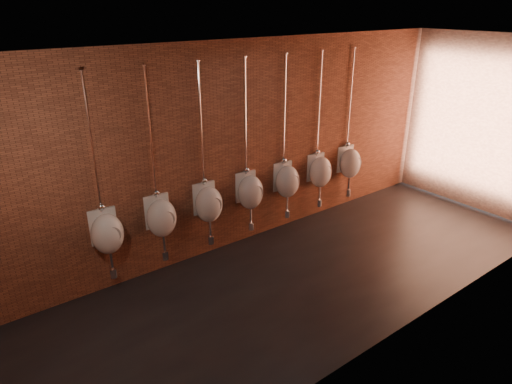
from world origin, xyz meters
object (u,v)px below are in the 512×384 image
Objects in this scene: urinal_0 at (107,233)px; urinal_4 at (287,181)px; urinal_6 at (350,162)px; urinal_1 at (161,217)px; urinal_2 at (209,203)px; urinal_5 at (320,171)px; urinal_3 at (250,191)px.

urinal_0 is 3.08m from urinal_4.
urinal_0 is 4.62m from urinal_6.
urinal_1 is 2.31m from urinal_4.
urinal_4 is at bearing 0.00° from urinal_1.
urinal_2 and urinal_5 have the same top height.
urinal_1 is 1.54m from urinal_3.
urinal_3 is 1.00× the size of urinal_4.
urinal_2 and urinal_4 have the same top height.
urinal_0 is 1.00× the size of urinal_4.
urinal_1 is 3.08m from urinal_5.
urinal_6 is (2.31, 0.00, 0.00)m from urinal_3.
urinal_1 is 1.00× the size of urinal_6.
urinal_3 and urinal_4 have the same top height.
urinal_0 is at bearing 180.00° from urinal_6.
urinal_1 is 1.00× the size of urinal_4.
urinal_1 is at bearing 180.00° from urinal_6.
urinal_0 is 2.31m from urinal_3.
urinal_6 is at bearing 0.00° from urinal_2.
urinal_6 is (1.54, 0.00, 0.00)m from urinal_4.
urinal_5 is (3.85, 0.00, 0.00)m from urinal_0.
urinal_1 and urinal_4 have the same top height.
urinal_6 is at bearing 0.00° from urinal_3.
urinal_2 is at bearing 0.00° from urinal_0.
urinal_2 is at bearing 0.00° from urinal_1.
urinal_5 is (1.54, 0.00, 0.00)m from urinal_3.
urinal_4 is 0.77m from urinal_5.
urinal_2 is 1.00× the size of urinal_5.
urinal_2 is at bearing 180.00° from urinal_5.
urinal_5 is at bearing 180.00° from urinal_6.
urinal_0 is at bearing 180.00° from urinal_5.
urinal_0 is 1.00× the size of urinal_6.
urinal_1 and urinal_3 have the same top height.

